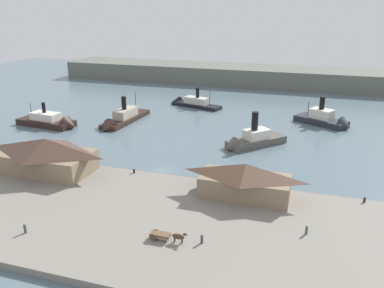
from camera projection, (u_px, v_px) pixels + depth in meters
name	position (u px, v px, depth m)	size (l,w,h in m)	color
ground_plane	(162.00, 171.00, 90.54)	(320.00, 320.00, 0.00)	slate
quay_promenade	(116.00, 215.00, 70.55)	(110.00, 36.00, 1.20)	gray
seawall_edge	(156.00, 175.00, 87.14)	(110.00, 0.80, 1.00)	#666159
ferry_shed_customs_shed	(47.00, 155.00, 86.27)	(19.76, 11.19, 7.47)	#847056
ferry_shed_east_terminal	(245.00, 180.00, 74.97)	(17.04, 8.10, 6.65)	#847056
horse_cart	(167.00, 235.00, 61.53)	(5.97, 1.53, 1.87)	brown
pedestrian_near_west_shed	(25.00, 229.00, 63.62)	(0.43, 0.43, 1.74)	#3D4C42
pedestrian_by_tram	(306.00, 230.00, 63.34)	(0.40, 0.40, 1.62)	#3D4C42
pedestrian_at_waters_edge	(202.00, 239.00, 60.92)	(0.40, 0.40, 1.62)	#33384C
mooring_post_west	(134.00, 171.00, 86.35)	(0.44, 0.44, 0.90)	black
mooring_post_center_west	(364.00, 200.00, 73.71)	(0.44, 0.44, 0.90)	black
ferry_approaching_east	(251.00, 140.00, 105.67)	(16.13, 17.03, 10.76)	#514C47
ferry_departing_north	(191.00, 103.00, 147.69)	(21.28, 10.56, 9.07)	black
ferry_moored_east	(121.00, 120.00, 125.78)	(7.33, 24.72, 10.21)	black
ferry_outer_harbor	(52.00, 122.00, 123.03)	(20.72, 8.41, 9.31)	black
ferry_mid_harbor	(327.00, 120.00, 124.04)	(18.28, 13.93, 10.72)	#23282D
far_headland	(248.00, 75.00, 188.17)	(180.00, 24.00, 8.00)	#60665B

